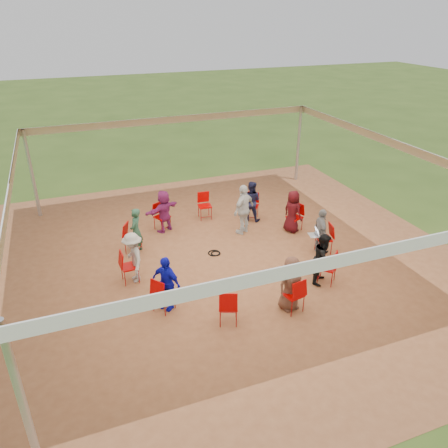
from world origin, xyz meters
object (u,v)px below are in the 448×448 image
object	(u,v)px
chair_0	(324,239)
chair_10	(327,267)
chair_2	(252,206)
chair_8	(228,306)
cable_coil	(215,253)
person_seated_7	(291,283)
person_seated_8	(324,258)
chair_4	(162,217)
person_seated_2	(251,201)
chair_9	(293,295)
chair_1	(294,217)
chair_6	(130,267)
person_seated_0	(321,232)
chair_7	(163,294)
person_seated_5	(133,258)
chair_5	(133,238)
laptop	(315,233)
person_seated_6	(166,283)
standing_person	(244,209)
person_seated_1	(293,211)
person_seated_4	(136,231)
chair_3	(205,206)
person_seated_3	(164,211)

from	to	relation	value
chair_0	chair_10	bearing A→B (deg)	163.64
chair_2	chair_8	bearing A→B (deg)	98.18
cable_coil	chair_0	bearing A→B (deg)	-19.26
person_seated_7	person_seated_8	size ratio (longest dim) A/B	1.00
chair_0	chair_2	size ratio (longest dim) A/B	1.00
chair_4	person_seated_8	bearing A→B (deg)	98.00
chair_10	person_seated_2	size ratio (longest dim) A/B	0.66
chair_0	chair_9	world-z (taller)	same
chair_1	cable_coil	size ratio (longest dim) A/B	2.33
chair_1	chair_6	xyz separation A→B (m)	(-5.43, -1.09, 0.00)
person_seated_7	person_seated_0	bearing A→B (deg)	32.73
chair_7	person_seated_5	xyz separation A→B (m)	(-0.41, 1.49, 0.24)
chair_2	chair_9	xyz separation A→B (m)	(-1.16, -4.96, 0.00)
person_seated_5	person_seated_7	world-z (taller)	same
chair_0	chair_1	distance (m)	1.58
chair_5	laptop	distance (m)	5.27
chair_8	chair_10	bearing A→B (deg)	32.73
person_seated_2	person_seated_7	xyz separation A→B (m)	(-1.11, -4.74, 0.00)
chair_9	person_seated_6	world-z (taller)	person_seated_6
standing_person	laptop	distance (m)	2.39
chair_2	person_seated_8	size ratio (longest dim) A/B	0.66
person_seated_1	person_seated_4	size ratio (longest dim) A/B	1.00
chair_3	chair_6	world-z (taller)	same
chair_5	person_seated_2	bearing A→B (deg)	129.82
chair_0	chair_4	bearing A→B (deg)	65.45
chair_8	chair_10	world-z (taller)	same
person_seated_3	laptop	distance (m)	4.73
chair_1	chair_3	xyz separation A→B (m)	(-2.39, 1.85, 0.00)
person_seated_1	person_seated_3	xyz separation A→B (m)	(-3.77, 1.48, 0.00)
chair_1	person_seated_4	size ratio (longest dim) A/B	0.66
chair_3	chair_9	size ratio (longest dim) A/B	1.00
chair_9	standing_person	distance (m)	4.14
chair_2	cable_coil	world-z (taller)	chair_2
cable_coil	person_seated_4	bearing A→B (deg)	156.05
chair_8	standing_person	size ratio (longest dim) A/B	0.56
chair_7	person_seated_3	bearing A→B (deg)	129.82
person_seated_0	person_seated_5	bearing A→B (deg)	98.18
chair_4	standing_person	world-z (taller)	standing_person
chair_10	person_seated_1	bearing A→B (deg)	34.68
person_seated_2	person_seated_0	bearing A→B (deg)	147.27
person_seated_8	chair_5	bearing A→B (deg)	98.36
person_seated_4	person_seated_5	distance (m)	1.51
chair_5	chair_6	xyz separation A→B (m)	(-0.36, -1.53, 0.00)
person_seated_3	laptop	size ratio (longest dim) A/B	3.57
person_seated_1	laptop	distance (m)	1.47
chair_6	chair_9	size ratio (longest dim) A/B	1.00
chair_1	chair_2	bearing A→B (deg)	16.36
chair_4	chair_8	xyz separation A→B (m)	(0.28, -5.08, 0.00)
chair_8	person_seated_8	size ratio (longest dim) A/B	0.66
chair_6	person_seated_2	bearing A→B (deg)	113.97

